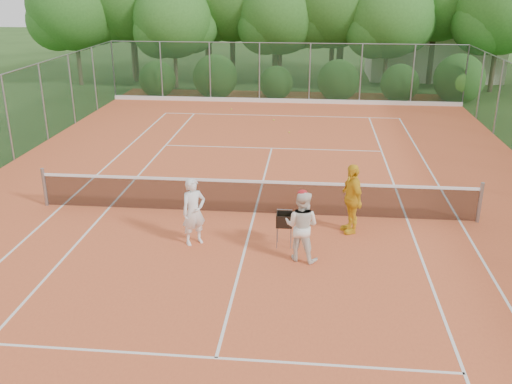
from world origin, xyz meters
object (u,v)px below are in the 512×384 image
at_px(player_yellow, 352,198).
at_px(player_center_grp, 302,226).
at_px(ball_hopper, 284,220).
at_px(player_white, 194,212).

bearing_deg(player_yellow, player_center_grp, -54.70).
relative_size(player_center_grp, ball_hopper, 2.03).
distance_m(player_center_grp, ball_hopper, 0.80).
height_order(player_center_grp, player_yellow, player_yellow).
xyz_separation_m(player_white, player_center_grp, (2.59, -0.58, 0.01)).
xyz_separation_m(player_white, ball_hopper, (2.17, 0.08, -0.17)).
relative_size(player_white, ball_hopper, 1.98).
distance_m(player_white, player_yellow, 3.94).
bearing_deg(player_white, player_yellow, -21.23).
bearing_deg(player_center_grp, ball_hopper, 122.30).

